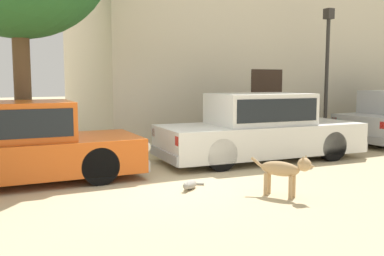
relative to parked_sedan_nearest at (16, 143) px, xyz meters
name	(u,v)px	position (x,y,z in m)	size (l,w,h in m)	color
ground_plane	(150,183)	(2.06, -1.06, -0.70)	(80.00, 80.00, 0.00)	tan
parked_sedan_nearest	(16,143)	(0.00, 0.00, 0.00)	(4.46, 1.90, 1.43)	#D15619
parked_sedan_second	(260,127)	(5.11, -0.17, 0.03)	(4.89, 2.06, 1.50)	silver
apartment_block	(262,12)	(8.97, 5.02, 3.57)	(13.15, 5.87, 8.54)	beige
stray_dog_spotted	(286,169)	(3.57, -2.91, -0.26)	(0.57, 0.95, 0.68)	tan
stray_cat	(190,185)	(2.50, -1.80, -0.63)	(0.54, 0.44, 0.16)	gray
street_lamp	(327,58)	(8.15, 0.91, 1.70)	(0.22, 0.22, 3.73)	#2D2B28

